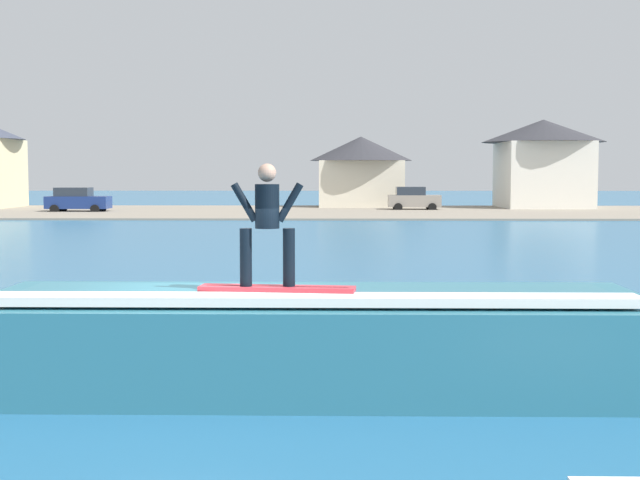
% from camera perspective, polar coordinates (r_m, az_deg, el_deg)
% --- Properties ---
extents(ground_plane, '(260.00, 260.00, 0.00)m').
position_cam_1_polar(ground_plane, '(12.74, -7.59, -9.14)').
color(ground_plane, '#26608A').
extents(wave_crest, '(9.24, 3.21, 1.41)m').
position_cam_1_polar(wave_crest, '(12.39, -0.36, -6.34)').
color(wave_crest, '#2C6F82').
rests_on(wave_crest, ground_plane).
extents(surfboard, '(2.09, 0.60, 0.06)m').
position_cam_1_polar(surfboard, '(11.69, -2.78, -3.14)').
color(surfboard, '#D8333F').
rests_on(surfboard, wave_crest).
extents(surfer, '(0.95, 0.32, 1.61)m').
position_cam_1_polar(surfer, '(11.61, -3.42, 1.39)').
color(surfer, black).
rests_on(surfer, surfboard).
extents(shoreline_bank, '(120.00, 21.34, 0.12)m').
position_cam_1_polar(shoreline_bank, '(65.14, -0.60, 1.83)').
color(shoreline_bank, gray).
rests_on(shoreline_bank, ground_plane).
extents(car_near_shore, '(4.52, 2.19, 1.86)m').
position_cam_1_polar(car_near_shore, '(67.06, -15.38, 2.51)').
color(car_near_shore, navy).
rests_on(car_near_shore, ground_plane).
extents(car_far_shore, '(3.97, 2.10, 1.86)m').
position_cam_1_polar(car_far_shore, '(68.30, 6.03, 2.67)').
color(car_far_shore, gray).
rests_on(car_far_shore, ground_plane).
extents(house_gabled_white, '(9.88, 9.88, 7.22)m').
position_cam_1_polar(house_gabled_white, '(74.18, 14.16, 5.12)').
color(house_gabled_white, silver).
rests_on(house_gabled_white, ground_plane).
extents(house_small_cottage, '(8.52, 8.52, 5.93)m').
position_cam_1_polar(house_small_cottage, '(73.82, 2.65, 4.68)').
color(house_small_cottage, beige).
rests_on(house_small_cottage, ground_plane).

